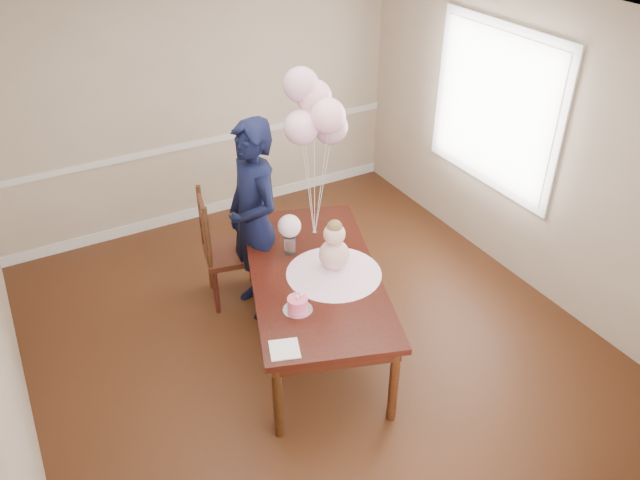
{
  "coord_description": "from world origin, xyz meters",
  "views": [
    {
      "loc": [
        -1.9,
        -3.59,
        3.7
      ],
      "look_at": [
        0.06,
        -0.03,
        1.05
      ],
      "focal_mm": 35.0,
      "sensor_mm": 36.0,
      "label": 1
    }
  ],
  "objects_px": {
    "woman": "(254,222)",
    "birthday_cake": "(298,304)",
    "dining_table_top": "(314,274)",
    "dining_chair_seat": "(232,253)"
  },
  "relations": [
    {
      "from": "woman",
      "to": "birthday_cake",
      "type": "bearing_deg",
      "value": -10.8
    },
    {
      "from": "dining_table_top",
      "to": "birthday_cake",
      "type": "relative_size",
      "value": 13.33
    },
    {
      "from": "dining_table_top",
      "to": "woman",
      "type": "height_order",
      "value": "woman"
    },
    {
      "from": "birthday_cake",
      "to": "woman",
      "type": "xyz_separation_m",
      "value": [
        0.12,
        1.05,
        0.11
      ]
    },
    {
      "from": "birthday_cake",
      "to": "woman",
      "type": "bearing_deg",
      "value": 83.24
    },
    {
      "from": "dining_table_top",
      "to": "dining_chair_seat",
      "type": "distance_m",
      "value": 1.03
    },
    {
      "from": "birthday_cake",
      "to": "dining_table_top",
      "type": "bearing_deg",
      "value": 47.44
    },
    {
      "from": "birthday_cake",
      "to": "dining_chair_seat",
      "type": "bearing_deg",
      "value": 90.5
    },
    {
      "from": "dining_chair_seat",
      "to": "woman",
      "type": "distance_m",
      "value": 0.51
    },
    {
      "from": "dining_chair_seat",
      "to": "dining_table_top",
      "type": "bearing_deg",
      "value": -57.58
    }
  ]
}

